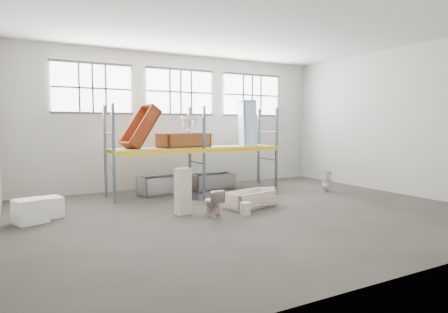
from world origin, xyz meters
TOP-DOWN VIEW (x-y plane):
  - floor at (0.00, 0.00)m, footprint 12.00×10.00m
  - ceiling at (0.00, 0.00)m, footprint 12.00×10.00m
  - wall_back at (0.00, 5.05)m, footprint 12.00×0.10m
  - wall_front at (0.00, -5.05)m, footprint 12.00×0.10m
  - wall_right at (6.05, 0.00)m, footprint 0.10×10.00m
  - window_left at (-3.20, 4.94)m, footprint 2.60×0.04m
  - window_mid at (0.00, 4.94)m, footprint 2.60×0.04m
  - window_right at (3.20, 4.94)m, footprint 2.60×0.04m
  - rack_upright_la at (-3.00, 2.90)m, footprint 0.08×0.08m
  - rack_upright_lb at (-3.00, 4.10)m, footprint 0.08×0.08m
  - rack_upright_ma at (0.00, 2.90)m, footprint 0.08×0.08m
  - rack_upright_mb at (0.00, 4.10)m, footprint 0.08×0.08m
  - rack_upright_ra at (3.00, 2.90)m, footprint 0.08×0.08m
  - rack_upright_rb at (3.00, 4.10)m, footprint 0.08×0.08m
  - rack_beam_front at (0.00, 2.90)m, footprint 6.00×0.10m
  - rack_beam_back at (0.00, 4.10)m, footprint 6.00×0.10m
  - shelf_deck at (0.00, 3.50)m, footprint 5.90×1.10m
  - wet_patch at (0.00, 2.70)m, footprint 1.80×1.80m
  - bathtub_beige at (0.29, 0.48)m, footprint 1.71×1.12m
  - cistern_spare at (1.00, 0.60)m, footprint 0.47×0.27m
  - sink_in_tub at (0.21, 0.74)m, footprint 0.53×0.53m
  - toilet_beige at (-1.11, 0.07)m, footprint 0.40×0.68m
  - cistern_tall at (-1.75, 0.56)m, footprint 0.45×0.34m
  - toilet_white at (4.11, 1.40)m, footprint 0.37×0.37m
  - steel_tub_left at (-1.18, 3.74)m, footprint 1.76×1.09m
  - steel_tub_right at (0.77, 3.81)m, footprint 1.55×0.73m
  - rust_tub_flat at (-0.46, 3.54)m, footprint 1.89×1.15m
  - rust_tub_tilted at (-1.98, 3.54)m, footprint 1.37×0.99m
  - sink_on_shelf at (-0.34, 3.23)m, footprint 0.69×0.53m
  - blue_tub_upright at (2.12, 3.57)m, footprint 0.75×0.93m
  - bucket at (-0.32, -0.26)m, footprint 0.36×0.36m
  - carton_near at (-5.33, 1.46)m, footprint 0.84×0.78m
  - carton_far at (-4.91, 1.91)m, footprint 0.74×0.74m

SIDE VIEW (x-z plane):
  - floor at x=0.00m, z-range -0.10..0.00m
  - wet_patch at x=0.00m, z-range 0.00..0.00m
  - sink_in_tub at x=0.21m, z-range 0.08..0.24m
  - bucket at x=-0.32m, z-range 0.00..0.33m
  - bathtub_beige at x=0.29m, z-range 0.00..0.46m
  - carton_far at x=-4.91m, z-range 0.00..0.52m
  - cistern_spare at x=1.00m, z-range 0.07..0.49m
  - steel_tub_right at x=0.77m, z-range 0.00..0.57m
  - carton_near at x=-5.33m, z-range 0.00..0.58m
  - steel_tub_left at x=-1.18m, z-range 0.00..0.60m
  - toilet_beige at x=-1.11m, z-range 0.00..0.69m
  - toilet_white at x=4.11m, z-range 0.00..0.76m
  - cistern_tall at x=-1.75m, z-range 0.00..1.23m
  - rack_upright_la at x=-3.00m, z-range 0.00..3.00m
  - rack_upright_lb at x=-3.00m, z-range 0.00..3.00m
  - rack_upright_ma at x=0.00m, z-range 0.00..3.00m
  - rack_upright_mb at x=0.00m, z-range 0.00..3.00m
  - rack_upright_ra at x=3.00m, z-range 0.00..3.00m
  - rack_upright_rb at x=3.00m, z-range 0.00..3.00m
  - rack_beam_front at x=0.00m, z-range 1.43..1.57m
  - rack_beam_back at x=0.00m, z-range 1.43..1.57m
  - shelf_deck at x=0.00m, z-range 1.57..1.59m
  - rust_tub_flat at x=-0.46m, z-range 1.57..2.07m
  - sink_on_shelf at x=-0.34m, z-range 1.79..2.40m
  - rust_tub_tilted at x=-1.98m, z-range 1.54..3.05m
  - blue_tub_upright at x=2.12m, z-range 1.52..3.27m
  - wall_back at x=0.00m, z-range 0.00..5.00m
  - wall_front at x=0.00m, z-range 0.00..5.00m
  - wall_right at x=6.05m, z-range 0.00..5.00m
  - window_left at x=-3.20m, z-range 2.80..4.40m
  - window_mid at x=0.00m, z-range 2.80..4.40m
  - window_right at x=3.20m, z-range 2.80..4.40m
  - ceiling at x=0.00m, z-range 5.00..5.10m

